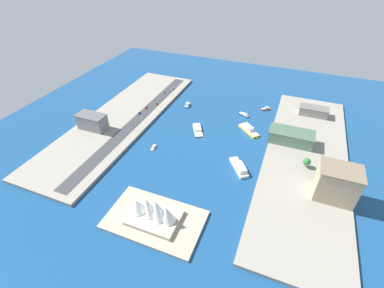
{
  "coord_description": "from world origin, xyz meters",
  "views": [
    {
      "loc": [
        -70.24,
        209.44,
        157.98
      ],
      "look_at": [
        5.9,
        18.06,
        2.88
      ],
      "focal_mm": 25.33,
      "sensor_mm": 36.0,
      "label": 1
    }
  ],
  "objects_px": {
    "sailboat_small_white": "(154,147)",
    "van_white": "(173,89)",
    "ferry_yellow_fast": "(249,129)",
    "carpark_squat_concrete": "(313,111)",
    "tugboat_red": "(266,109)",
    "apartment_midrise_tan": "(337,183)",
    "sedan_silver": "(164,93)",
    "pickup_red": "(146,108)",
    "opera_landmark": "(154,212)",
    "hatchback_blue": "(139,113)",
    "barge_flat_brown": "(198,129)",
    "yacht_sleek_gray": "(187,105)",
    "warehouse_low_gray": "(92,121)",
    "ferry_white_commuter": "(239,167)",
    "traffic_light_waterfront": "(134,127)",
    "terminal_long_green": "(291,137)",
    "patrol_launch_navy": "(244,115)",
    "taxi_yellow_cab": "(156,104)"
  },
  "relations": [
    {
      "from": "hatchback_blue",
      "to": "taxi_yellow_cab",
      "type": "height_order",
      "value": "taxi_yellow_cab"
    },
    {
      "from": "warehouse_low_gray",
      "to": "hatchback_blue",
      "type": "relative_size",
      "value": 6.88
    },
    {
      "from": "warehouse_low_gray",
      "to": "apartment_midrise_tan",
      "type": "bearing_deg",
      "value": 177.48
    },
    {
      "from": "hatchback_blue",
      "to": "yacht_sleek_gray",
      "type": "bearing_deg",
      "value": -135.3
    },
    {
      "from": "ferry_white_commuter",
      "to": "van_white",
      "type": "distance_m",
      "value": 165.16
    },
    {
      "from": "patrol_launch_navy",
      "to": "tugboat_red",
      "type": "height_order",
      "value": "tugboat_red"
    },
    {
      "from": "patrol_launch_navy",
      "to": "hatchback_blue",
      "type": "xyz_separation_m",
      "value": [
        109.08,
        44.37,
        2.63
      ]
    },
    {
      "from": "tugboat_red",
      "to": "apartment_midrise_tan",
      "type": "relative_size",
      "value": 0.39
    },
    {
      "from": "apartment_midrise_tan",
      "to": "sedan_silver",
      "type": "relative_size",
      "value": 6.43
    },
    {
      "from": "terminal_long_green",
      "to": "traffic_light_waterfront",
      "type": "xyz_separation_m",
      "value": [
        149.75,
        38.75,
        -1.67
      ]
    },
    {
      "from": "sedan_silver",
      "to": "traffic_light_waterfront",
      "type": "distance_m",
      "value": 87.25
    },
    {
      "from": "barge_flat_brown",
      "to": "terminal_long_green",
      "type": "distance_m",
      "value": 92.04
    },
    {
      "from": "barge_flat_brown",
      "to": "patrol_launch_navy",
      "type": "relative_size",
      "value": 1.85
    },
    {
      "from": "ferry_yellow_fast",
      "to": "pickup_red",
      "type": "distance_m",
      "value": 119.7
    },
    {
      "from": "tugboat_red",
      "to": "yacht_sleek_gray",
      "type": "bearing_deg",
      "value": 15.99
    },
    {
      "from": "ferry_white_commuter",
      "to": "pickup_red",
      "type": "relative_size",
      "value": 5.58
    },
    {
      "from": "ferry_white_commuter",
      "to": "hatchback_blue",
      "type": "xyz_separation_m",
      "value": [
        125.74,
        -45.88,
        1.31
      ]
    },
    {
      "from": "yacht_sleek_gray",
      "to": "opera_landmark",
      "type": "xyz_separation_m",
      "value": [
        -41.65,
        161.19,
        7.51
      ]
    },
    {
      "from": "sedan_silver",
      "to": "pickup_red",
      "type": "height_order",
      "value": "sedan_silver"
    },
    {
      "from": "ferry_yellow_fast",
      "to": "carpark_squat_concrete",
      "type": "xyz_separation_m",
      "value": [
        -59.71,
        -54.53,
        5.33
      ]
    },
    {
      "from": "ferry_yellow_fast",
      "to": "pickup_red",
      "type": "height_order",
      "value": "ferry_yellow_fast"
    },
    {
      "from": "ferry_yellow_fast",
      "to": "yacht_sleek_gray",
      "type": "xyz_separation_m",
      "value": [
        79.2,
        -26.02,
        -0.61
      ]
    },
    {
      "from": "hatchback_blue",
      "to": "pickup_red",
      "type": "height_order",
      "value": "hatchback_blue"
    },
    {
      "from": "sailboat_small_white",
      "to": "carpark_squat_concrete",
      "type": "bearing_deg",
      "value": -139.85
    },
    {
      "from": "hatchback_blue",
      "to": "sedan_silver",
      "type": "distance_m",
      "value": 55.66
    },
    {
      "from": "sailboat_small_white",
      "to": "taxi_yellow_cab",
      "type": "relative_size",
      "value": 2.17
    },
    {
      "from": "tugboat_red",
      "to": "hatchback_blue",
      "type": "bearing_deg",
      "value": 27.08
    },
    {
      "from": "sailboat_small_white",
      "to": "terminal_long_green",
      "type": "distance_m",
      "value": 131.17
    },
    {
      "from": "hatchback_blue",
      "to": "carpark_squat_concrete",
      "type": "bearing_deg",
      "value": -158.91
    },
    {
      "from": "sailboat_small_white",
      "to": "van_white",
      "type": "bearing_deg",
      "value": -73.85
    },
    {
      "from": "barge_flat_brown",
      "to": "opera_landmark",
      "type": "height_order",
      "value": "opera_landmark"
    },
    {
      "from": "yacht_sleek_gray",
      "to": "hatchback_blue",
      "type": "xyz_separation_m",
      "value": [
        41.51,
        41.08,
        2.15
      ]
    },
    {
      "from": "pickup_red",
      "to": "patrol_launch_navy",
      "type": "bearing_deg",
      "value": -164.18
    },
    {
      "from": "hatchback_blue",
      "to": "sedan_silver",
      "type": "xyz_separation_m",
      "value": [
        -2.7,
        -55.6,
        0.01
      ]
    },
    {
      "from": "ferry_white_commuter",
      "to": "pickup_red",
      "type": "distance_m",
      "value": 138.24
    },
    {
      "from": "taxi_yellow_cab",
      "to": "sedan_silver",
      "type": "bearing_deg",
      "value": -80.53
    },
    {
      "from": "tugboat_red",
      "to": "opera_landmark",
      "type": "xyz_separation_m",
      "value": [
        46.7,
        186.51,
        7.82
      ]
    },
    {
      "from": "patrol_launch_navy",
      "to": "traffic_light_waterfront",
      "type": "height_order",
      "value": "traffic_light_waterfront"
    },
    {
      "from": "ferry_white_commuter",
      "to": "traffic_light_waterfront",
      "type": "relative_size",
      "value": 3.92
    },
    {
      "from": "yacht_sleek_gray",
      "to": "tugboat_red",
      "type": "distance_m",
      "value": 91.91
    },
    {
      "from": "taxi_yellow_cab",
      "to": "ferry_yellow_fast",
      "type": "bearing_deg",
      "value": 174.29
    },
    {
      "from": "terminal_long_green",
      "to": "opera_landmark",
      "type": "bearing_deg",
      "value": 58.31
    },
    {
      "from": "pickup_red",
      "to": "opera_landmark",
      "type": "distance_m",
      "value": 157.14
    },
    {
      "from": "sailboat_small_white",
      "to": "van_white",
      "type": "xyz_separation_m",
      "value": [
        33.97,
        -117.29,
        2.85
      ]
    },
    {
      "from": "apartment_midrise_tan",
      "to": "sedan_silver",
      "type": "xyz_separation_m",
      "value": [
        195.75,
        -107.99,
        -12.63
      ]
    },
    {
      "from": "taxi_yellow_cab",
      "to": "opera_landmark",
      "type": "bearing_deg",
      "value": 117.3
    },
    {
      "from": "hatchback_blue",
      "to": "apartment_midrise_tan",
      "type": "bearing_deg",
      "value": 165.21
    },
    {
      "from": "pickup_red",
      "to": "van_white",
      "type": "height_order",
      "value": "pickup_red"
    },
    {
      "from": "terminal_long_green",
      "to": "ferry_yellow_fast",
      "type": "bearing_deg",
      "value": -10.08
    },
    {
      "from": "patrol_launch_navy",
      "to": "sailboat_small_white",
      "type": "height_order",
      "value": "sailboat_small_white"
    }
  ]
}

